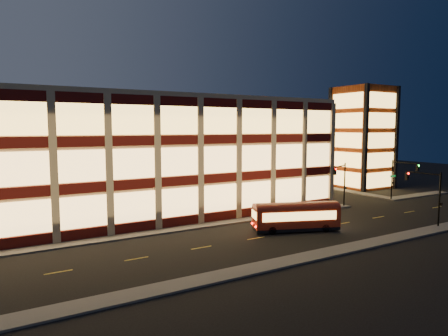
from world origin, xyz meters
TOP-DOWN VIEW (x-y plane):
  - ground at (0.00, 0.00)m, footprint 200.00×200.00m
  - sidewalk_office_south at (-3.00, 1.00)m, footprint 54.00×2.00m
  - sidewalk_office_east at (23.00, 17.00)m, footprint 2.00×30.00m
  - sidewalk_tower_south at (40.00, 1.00)m, footprint 14.00×2.00m
  - sidewalk_tower_west at (34.00, 17.00)m, footprint 2.00×30.00m
  - sidewalk_near at (0.00, -13.00)m, footprint 100.00×2.00m
  - office_building at (-2.91, 16.91)m, footprint 50.45×30.45m
  - stair_tower at (39.95, 11.95)m, footprint 8.60×8.60m
  - traffic_signal_far at (22.21, 0.24)m, footprint 3.79×1.87m
  - traffic_signal_right at (33.50, -0.62)m, footprint 1.20×4.37m
  - traffic_signal_near at (23.50, -11.03)m, footprint 0.32×4.45m
  - trolley_bus at (9.24, -5.77)m, footprint 9.15×5.24m

SIDE VIEW (x-z plane):
  - ground at x=0.00m, z-range 0.00..0.00m
  - sidewalk_office_south at x=-3.00m, z-range 0.00..0.15m
  - sidewalk_office_east at x=23.00m, z-range 0.00..0.15m
  - sidewalk_tower_south at x=40.00m, z-range 0.00..0.15m
  - sidewalk_tower_west at x=34.00m, z-range 0.00..0.15m
  - sidewalk_near at x=0.00m, z-range 0.00..0.15m
  - trolley_bus at x=9.24m, z-range 0.16..3.19m
  - traffic_signal_right at x=33.50m, z-range 1.10..7.10m
  - traffic_signal_far at x=22.21m, z-range 1.11..7.11m
  - traffic_signal_near at x=23.50m, z-range 1.13..7.13m
  - office_building at x=-2.91m, z-range 0.00..14.50m
  - stair_tower at x=39.95m, z-range -0.01..17.99m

